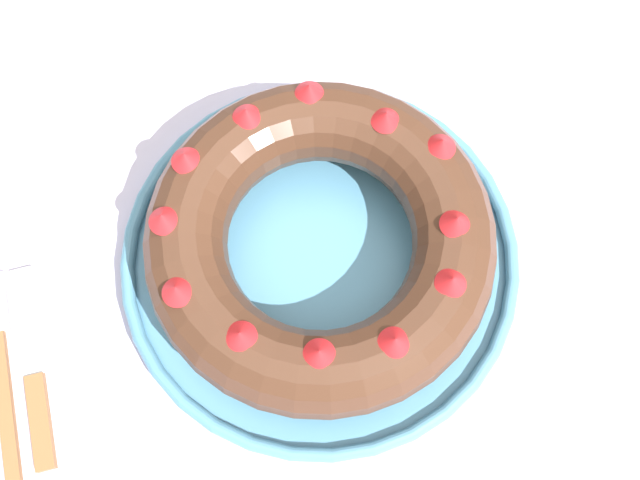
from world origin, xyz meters
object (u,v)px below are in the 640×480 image
object	(u,v)px
serving_dish	(320,258)
cake_knife	(35,379)
fork	(1,363)
bundt_cake	(320,240)

from	to	relation	value
serving_dish	cake_knife	xyz separation A→B (m)	(-0.26, -0.04, -0.01)
serving_dish	cake_knife	bearing A→B (deg)	-170.95
fork	serving_dish	bearing A→B (deg)	8.25
bundt_cake	cake_knife	world-z (taller)	bundt_cake
bundt_cake	fork	bearing A→B (deg)	-175.81
cake_knife	bundt_cake	bearing A→B (deg)	13.24
bundt_cake	fork	xyz separation A→B (m)	(-0.29, -0.02, -0.05)
bundt_cake	serving_dish	bearing A→B (deg)	-59.30
fork	cake_knife	distance (m)	0.03
fork	bundt_cake	bearing A→B (deg)	8.26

